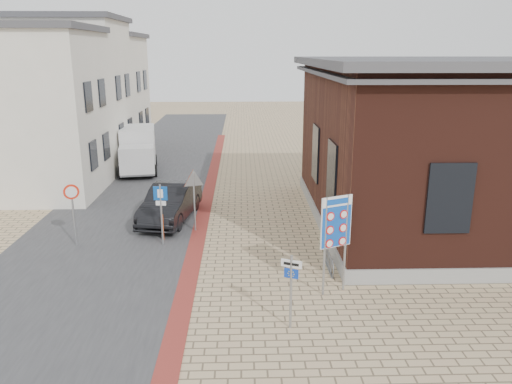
# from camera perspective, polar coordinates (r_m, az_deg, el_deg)

# --- Properties ---
(ground) EXTENTS (120.00, 120.00, 0.00)m
(ground) POSITION_cam_1_polar(r_m,az_deg,el_deg) (15.00, -0.53, -12.33)
(ground) COLOR tan
(ground) RESTS_ON ground
(road_strip) EXTENTS (7.00, 60.00, 0.02)m
(road_strip) POSITION_cam_1_polar(r_m,az_deg,el_deg) (29.56, -11.84, 1.65)
(road_strip) COLOR #38383A
(road_strip) RESTS_ON ground
(curb_strip) EXTENTS (0.60, 40.00, 0.02)m
(curb_strip) POSITION_cam_1_polar(r_m,az_deg,el_deg) (24.34, -5.71, -1.13)
(curb_strip) COLOR maroon
(curb_strip) RESTS_ON ground
(brick_building) EXTENTS (13.00, 13.00, 6.80)m
(brick_building) POSITION_cam_1_polar(r_m,az_deg,el_deg) (22.52, 22.71, 5.42)
(brick_building) COLOR gray
(brick_building) RESTS_ON ground
(townhouse_near) EXTENTS (7.40, 6.40, 8.30)m
(townhouse_near) POSITION_cam_1_polar(r_m,az_deg,el_deg) (27.57, -24.86, 8.32)
(townhouse_near) COLOR silver
(townhouse_near) RESTS_ON ground
(townhouse_mid) EXTENTS (7.40, 6.40, 9.10)m
(townhouse_mid) POSITION_cam_1_polar(r_m,az_deg,el_deg) (33.12, -20.94, 10.46)
(townhouse_mid) COLOR silver
(townhouse_mid) RESTS_ON ground
(townhouse_far) EXTENTS (7.40, 6.40, 8.30)m
(townhouse_far) POSITION_cam_1_polar(r_m,az_deg,el_deg) (38.85, -18.03, 10.77)
(townhouse_far) COLOR silver
(townhouse_far) RESTS_ON ground
(bike_rack) EXTENTS (0.08, 1.80, 0.60)m
(bike_rack) POSITION_cam_1_polar(r_m,az_deg,el_deg) (17.11, 8.32, -7.82)
(bike_rack) COLOR slate
(bike_rack) RESTS_ON ground
(sedan) EXTENTS (2.38, 4.92, 1.55)m
(sedan) POSITION_cam_1_polar(r_m,az_deg,el_deg) (21.81, -9.74, -1.20)
(sedan) COLOR black
(sedan) RESTS_ON ground
(box_truck) EXTENTS (2.76, 5.24, 2.61)m
(box_truck) POSITION_cam_1_polar(r_m,az_deg,el_deg) (31.01, -13.34, 4.75)
(box_truck) COLOR slate
(box_truck) RESTS_ON ground
(border_sign) EXTENTS (0.97, 0.46, 3.04)m
(border_sign) POSITION_cam_1_polar(r_m,az_deg,el_deg) (14.82, 9.14, -3.61)
(border_sign) COLOR gray
(border_sign) RESTS_ON ground
(essen_sign) EXTENTS (0.53, 0.26, 2.06)m
(essen_sign) POSITION_cam_1_polar(r_m,az_deg,el_deg) (13.11, 4.03, -10.19)
(essen_sign) COLOR gray
(essen_sign) RESTS_ON ground
(parking_sign) EXTENTS (0.52, 0.10, 2.36)m
(parking_sign) POSITION_cam_1_polar(r_m,az_deg,el_deg) (18.79, -10.81, -1.42)
(parking_sign) COLOR gray
(parking_sign) RESTS_ON ground
(yield_sign) EXTENTS (0.87, 0.32, 2.52)m
(yield_sign) POSITION_cam_1_polar(r_m,az_deg,el_deg) (19.99, -7.12, 0.78)
(yield_sign) COLOR gray
(yield_sign) RESTS_ON ground
(speed_sign) EXTENTS (0.54, 0.21, 2.40)m
(speed_sign) POSITION_cam_1_polar(r_m,az_deg,el_deg) (19.57, -20.22, -1.40)
(speed_sign) COLOR gray
(speed_sign) RESTS_ON ground
(bollard) EXTENTS (0.10, 0.10, 1.03)m
(bollard) POSITION_cam_1_polar(r_m,az_deg,el_deg) (19.61, -10.64, -4.00)
(bollard) COLOR #FC500D
(bollard) RESTS_ON ground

